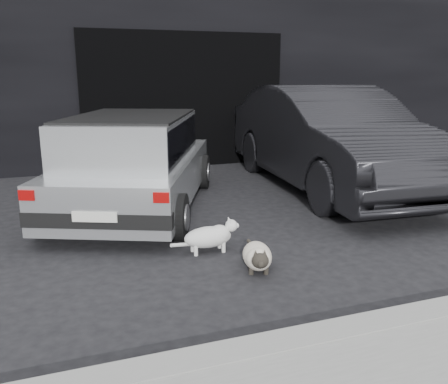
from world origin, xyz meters
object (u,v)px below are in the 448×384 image
object	(u,v)px
cat_siamese	(258,257)
cat_white	(211,236)
second_car	(329,138)
silver_hatchback	(134,159)

from	to	relation	value
cat_siamese	cat_white	distance (m)	0.66
second_car	cat_white	bearing A→B (deg)	-137.71
silver_hatchback	cat_siamese	xyz separation A→B (m)	(0.75, -2.44, -0.58)
silver_hatchback	second_car	distance (m)	3.17
cat_white	cat_siamese	bearing A→B (deg)	24.57
second_car	cat_white	world-z (taller)	second_car
cat_siamese	cat_white	xyz separation A→B (m)	(-0.27, 0.60, 0.04)
second_car	cat_siamese	size ratio (longest dim) A/B	6.13
silver_hatchback	cat_siamese	distance (m)	2.62
silver_hatchback	second_car	xyz separation A→B (m)	(3.16, 0.24, 0.11)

